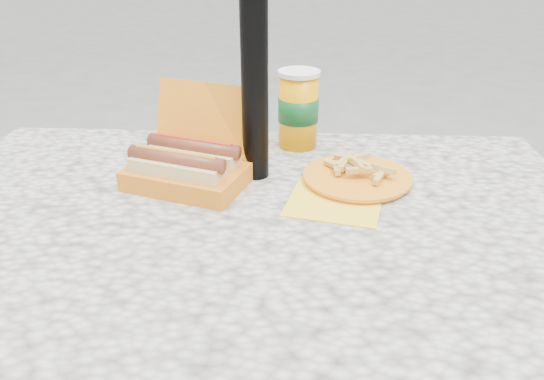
{
  "coord_description": "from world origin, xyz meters",
  "views": [
    {
      "loc": [
        0.08,
        -0.78,
        1.19
      ],
      "look_at": [
        0.04,
        -0.0,
        0.8
      ],
      "focal_mm": 35.0,
      "sensor_mm": 36.0,
      "label": 1
    }
  ],
  "objects": [
    {
      "name": "picnic_table",
      "position": [
        0.0,
        0.0,
        0.64
      ],
      "size": [
        1.2,
        0.8,
        0.75
      ],
      "color": "beige",
      "rests_on": "ground"
    },
    {
      "name": "hotdog_box",
      "position": [
        -0.12,
        0.11,
        0.79
      ],
      "size": [
        0.26,
        0.24,
        0.17
      ],
      "rotation": [
        0.0,
        0.0,
        -0.32
      ],
      "color": "orange",
      "rests_on": "picnic_table"
    },
    {
      "name": "fries_plate",
      "position": [
        0.19,
        0.14,
        0.76
      ],
      "size": [
        0.25,
        0.28,
        0.04
      ],
      "rotation": [
        0.0,
        0.0,
        -0.22
      ],
      "color": "yellow",
      "rests_on": "picnic_table"
    },
    {
      "name": "soda_cup",
      "position": [
        0.08,
        0.32,
        0.83
      ],
      "size": [
        0.09,
        0.09,
        0.17
      ],
      "rotation": [
        0.0,
        0.0,
        0.3
      ],
      "color": "#FF9E00",
      "rests_on": "picnic_table"
    }
  ]
}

